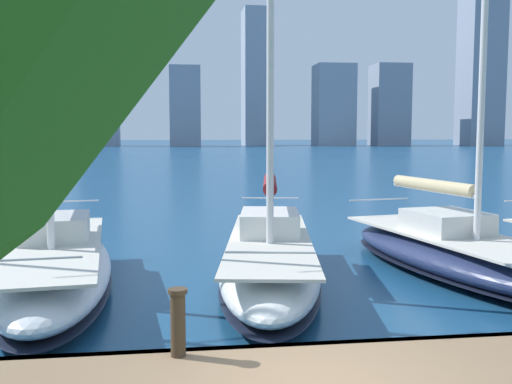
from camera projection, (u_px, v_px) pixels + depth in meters
name	position (u px, v px, depth m)	size (l,w,h in m)	color
city_skyline	(212.00, 83.00, 163.14)	(171.69, 24.02, 45.47)	gray
sailboat_tan	(457.00, 250.00, 15.07)	(4.28, 9.30, 11.72)	navy
sailboat_maroon	(270.00, 256.00, 13.88)	(3.66, 9.22, 12.97)	white
sailboat_navy	(55.00, 264.00, 13.25)	(3.33, 9.09, 10.76)	white
mooring_post	(178.00, 321.00, 7.89)	(0.26, 0.26, 0.91)	#423323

